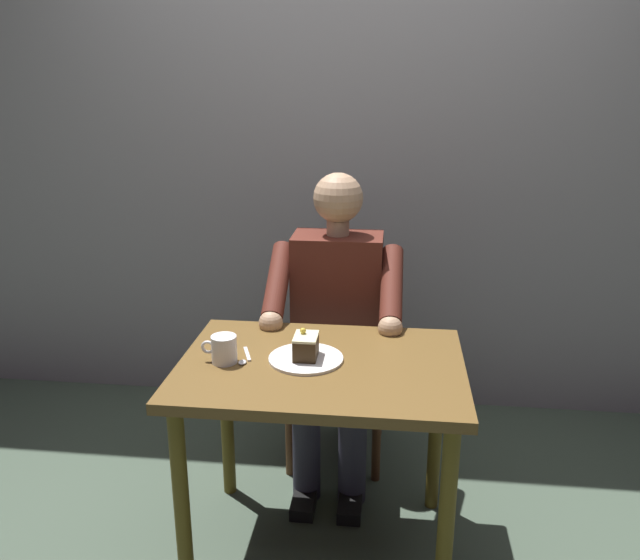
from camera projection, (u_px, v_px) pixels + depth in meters
ground_plane at (321, 545)px, 2.31m from camera, size 14.00×14.00×0.00m
cafe_rear_panel at (350, 101)px, 2.97m from camera, size 6.40×0.12×3.00m
dining_table at (321, 391)px, 2.12m from camera, size 0.93×0.67×0.72m
chair at (339, 344)px, 2.80m from camera, size 0.42×0.42×0.90m
seated_person at (335, 325)px, 2.59m from camera, size 0.53×0.58×1.25m
dessert_plate at (306, 359)px, 2.11m from camera, size 0.25×0.25×0.01m
cake_slice at (306, 346)px, 2.10m from camera, size 0.08×0.10×0.10m
coffee_cup at (224, 349)px, 2.08m from camera, size 0.12×0.08×0.09m
dessert_spoon at (245, 358)px, 2.11m from camera, size 0.05×0.14×0.01m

